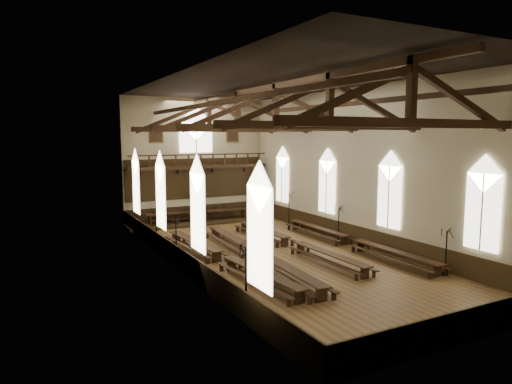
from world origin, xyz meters
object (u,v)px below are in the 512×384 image
(refectory_row_b, at_px, (256,253))
(candelabrum_left_far, at_px, (157,234))
(candelabrum_left_near, at_px, (246,293))
(candelabrum_right_near, at_px, (446,261))
(candelabrum_right_far, at_px, (289,215))
(refectory_row_c, at_px, (292,242))
(refectory_row_d, at_px, (352,240))
(high_table, at_px, (198,212))
(candelabrum_left_mid, at_px, (176,247))
(candelabrum_right_mid, at_px, (339,230))
(refectory_row_a, at_px, (223,257))
(dais, at_px, (198,222))

(refectory_row_b, height_order, candelabrum_left_far, candelabrum_left_far)
(candelabrum_left_near, bearing_deg, candelabrum_right_near, -0.79)
(candelabrum_left_far, height_order, candelabrum_right_far, candelabrum_right_far)
(refectory_row_c, height_order, refectory_row_d, refectory_row_d)
(high_table, relative_size, candelabrum_left_near, 2.97)
(high_table, bearing_deg, candelabrum_left_far, -130.23)
(candelabrum_left_near, height_order, candelabrum_left_mid, candelabrum_left_near)
(refectory_row_c, bearing_deg, candelabrum_right_near, -62.70)
(refectory_row_c, distance_m, candelabrum_right_mid, 4.12)
(high_table, bearing_deg, refectory_row_c, -79.88)
(refectory_row_a, distance_m, candelabrum_left_near, 6.75)
(refectory_row_d, height_order, dais, refectory_row_d)
(candelabrum_left_far, bearing_deg, refectory_row_c, -34.95)
(refectory_row_d, height_order, candelabrum_right_mid, candelabrum_right_mid)
(high_table, height_order, candelabrum_right_mid, candelabrum_right_mid)
(high_table, bearing_deg, refectory_row_d, -66.08)
(candelabrum_left_mid, relative_size, candelabrum_left_far, 1.02)
(refectory_row_b, bearing_deg, candelabrum_left_mid, 148.97)
(candelabrum_left_mid, bearing_deg, refectory_row_a, -48.92)
(refectory_row_a, relative_size, candelabrum_left_mid, 5.52)
(refectory_row_a, distance_m, candelabrum_left_far, 6.45)
(candelabrum_left_far, bearing_deg, candelabrum_left_near, -90.00)
(candelabrum_right_mid, bearing_deg, candelabrum_left_mid, 178.68)
(candelabrum_left_far, bearing_deg, refectory_row_a, -72.89)
(refectory_row_a, xyz_separation_m, candelabrum_right_near, (9.20, -6.62, 0.23))
(refectory_row_a, relative_size, candelabrum_left_far, 5.61)
(refectory_row_d, xyz_separation_m, candelabrum_right_far, (0.55, 8.27, 0.30))
(candelabrum_left_mid, relative_size, candelabrum_right_far, 0.96)
(refectory_row_b, xyz_separation_m, candelabrum_right_mid, (7.29, 2.04, 0.20))
(candelabrum_left_near, bearing_deg, high_table, 74.73)
(candelabrum_left_mid, distance_m, candelabrum_right_far, 12.60)
(refectory_row_d, xyz_separation_m, candelabrum_right_mid, (0.55, 2.05, 0.23))
(refectory_row_a, relative_size, candelabrum_right_near, 5.80)
(candelabrum_left_far, xyz_separation_m, candelabrum_right_far, (11.10, 1.97, 0.05))
(candelabrum_left_mid, height_order, candelabrum_right_far, candelabrum_right_far)
(refectory_row_a, bearing_deg, refectory_row_b, -3.51)
(dais, bearing_deg, candelabrum_left_near, -105.27)
(high_table, bearing_deg, dais, 88.21)
(candelabrum_left_far, bearing_deg, high_table, 49.77)
(refectory_row_a, bearing_deg, candelabrum_right_mid, 11.78)
(refectory_row_d, bearing_deg, candelabrum_left_near, -149.02)
(refectory_row_a, height_order, refectory_row_b, refectory_row_b)
(refectory_row_b, relative_size, candelabrum_right_near, 5.92)
(refectory_row_c, xyz_separation_m, candelabrum_right_near, (4.06, -7.86, 0.24))
(refectory_row_c, relative_size, candelabrum_right_far, 5.18)
(candelabrum_left_near, bearing_deg, refectory_row_a, 73.66)
(candelabrum_left_far, distance_m, candelabrum_right_far, 11.27)
(refectory_row_a, bearing_deg, refectory_row_c, 13.56)
(refectory_row_b, height_order, candelabrum_right_far, candelabrum_right_far)
(refectory_row_d, bearing_deg, candelabrum_left_far, 149.17)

